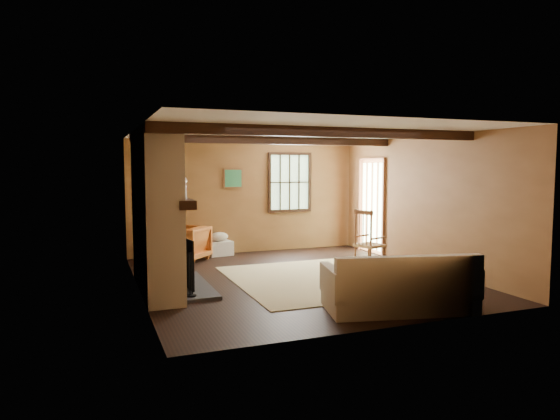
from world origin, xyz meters
name	(u,v)px	position (x,y,z in m)	size (l,w,h in m)	color
ground	(295,278)	(0.00, 0.00, 0.00)	(5.50, 5.50, 0.00)	black
room_envelope	(302,179)	(0.22, 0.26, 1.63)	(5.02, 5.52, 2.44)	brown
fireplace	(157,217)	(-2.23, 0.00, 1.10)	(1.02, 2.30, 2.40)	#AE6543
rug	(311,279)	(0.20, -0.20, 0.00)	(2.50, 3.00, 0.01)	#C6B284
rocking_chair	(368,243)	(1.57, 0.30, 0.45)	(0.86, 0.62, 1.08)	tan
sofa	(400,290)	(0.53, -2.22, 0.27)	(2.03, 1.24, 0.77)	white
firewood_pile	(153,254)	(-2.02, 2.54, 0.11)	(0.59, 0.11, 0.22)	#543324
laundry_basket	(219,248)	(-0.66, 2.54, 0.15)	(0.50, 0.38, 0.30)	silver
basket_pillow	(219,237)	(-0.66, 2.54, 0.39)	(0.38, 0.30, 0.19)	white
armchair	(187,243)	(-1.40, 2.20, 0.34)	(0.73, 0.75, 0.69)	#BF6026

